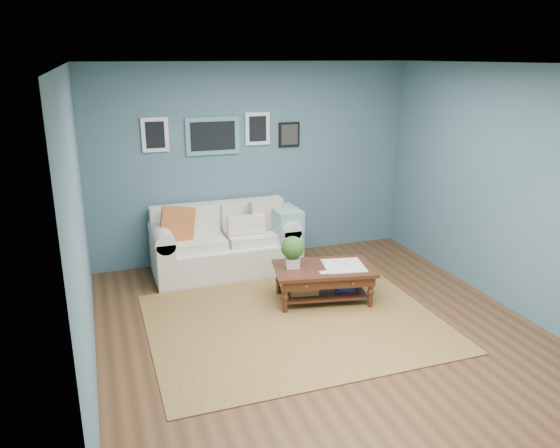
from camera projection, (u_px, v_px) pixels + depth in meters
name	position (u px, v px, depth m)	size (l,w,h in m)	color
room_shell	(323.00, 206.00, 5.33)	(5.00, 5.02, 2.70)	brown
area_rug	(295.00, 322.00, 5.90)	(3.08, 2.47, 0.01)	brown
loveseat	(230.00, 242.00, 7.24)	(1.91, 0.87, 0.98)	beige
coffee_table	(318.00, 273.00, 6.34)	(1.25, 0.87, 0.80)	#34150D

